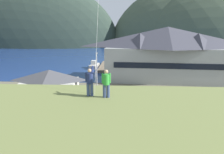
# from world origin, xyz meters

# --- Properties ---
(ground_plane) EXTENTS (600.00, 600.00, 0.00)m
(ground_plane) POSITION_xyz_m (0.00, 0.00, 0.00)
(ground_plane) COLOR #66604C
(parking_lot_pad) EXTENTS (40.00, 20.00, 0.10)m
(parking_lot_pad) POSITION_xyz_m (0.00, 5.00, 0.05)
(parking_lot_pad) COLOR gray
(parking_lot_pad) RESTS_ON ground
(bay_water) EXTENTS (360.00, 84.00, 0.03)m
(bay_water) POSITION_xyz_m (0.00, 60.00, 0.01)
(bay_water) COLOR navy
(bay_water) RESTS_ON ground
(far_hill_west_ridge) EXTENTS (109.54, 47.85, 85.30)m
(far_hill_west_ridge) POSITION_xyz_m (-56.28, 115.18, 0.00)
(far_hill_west_ridge) COLOR #2D3D33
(far_hill_west_ridge) RESTS_ON ground
(far_hill_east_peak) EXTENTS (124.84, 72.97, 88.71)m
(far_hill_east_peak) POSITION_xyz_m (55.29, 119.63, 0.00)
(far_hill_east_peak) COLOR #42513D
(far_hill_east_peak) RESTS_ON ground
(far_hill_center_saddle) EXTENTS (107.63, 65.06, 82.70)m
(far_hill_center_saddle) POSITION_xyz_m (62.23, 108.46, 0.00)
(far_hill_center_saddle) COLOR #42513D
(far_hill_center_saddle) RESTS_ON ground
(harbor_lodge) EXTENTS (26.94, 12.15, 11.02)m
(harbor_lodge) POSITION_xyz_m (9.93, 21.23, 5.85)
(harbor_lodge) COLOR #999E99
(harbor_lodge) RESTS_ON ground
(storage_shed_near_lot) EXTENTS (8.04, 5.09, 5.05)m
(storage_shed_near_lot) POSITION_xyz_m (-9.18, 5.86, 2.62)
(storage_shed_near_lot) COLOR beige
(storage_shed_near_lot) RESTS_ON ground
(wharf_dock) EXTENTS (3.20, 15.61, 0.70)m
(wharf_dock) POSITION_xyz_m (-3.85, 34.72, 0.35)
(wharf_dock) COLOR #70604C
(wharf_dock) RESTS_ON ground
(moored_boat_wharfside) EXTENTS (2.36, 5.91, 2.16)m
(moored_boat_wharfside) POSITION_xyz_m (-7.09, 34.08, 0.72)
(moored_boat_wharfside) COLOR #A8A399
(moored_boat_wharfside) RESTS_ON ground
(moored_boat_outer_mooring) EXTENTS (2.89, 6.93, 2.16)m
(moored_boat_outer_mooring) POSITION_xyz_m (-0.44, 36.65, 0.72)
(moored_boat_outer_mooring) COLOR #A8A399
(moored_boat_outer_mooring) RESTS_ON ground
(parked_car_back_row_left) EXTENTS (4.34, 2.34, 1.82)m
(parked_car_back_row_left) POSITION_xyz_m (5.18, 6.23, 1.06)
(parked_car_back_row_left) COLOR #236633
(parked_car_back_row_left) RESTS_ON parking_lot_pad
(parked_car_back_row_right) EXTENTS (4.21, 2.07, 1.82)m
(parked_car_back_row_right) POSITION_xyz_m (2.29, -0.24, 1.06)
(parked_car_back_row_right) COLOR #9EA3A8
(parked_car_back_row_right) RESTS_ON parking_lot_pad
(parked_car_front_row_red) EXTENTS (4.27, 2.19, 1.82)m
(parked_car_front_row_red) POSITION_xyz_m (-16.66, 7.54, 1.06)
(parked_car_front_row_red) COLOR silver
(parked_car_front_row_red) RESTS_ON parking_lot_pad
(parked_car_front_row_silver) EXTENTS (4.27, 2.19, 1.82)m
(parked_car_front_row_silver) POSITION_xyz_m (-1.41, 6.57, 1.06)
(parked_car_front_row_silver) COLOR navy
(parked_car_front_row_silver) RESTS_ON parking_lot_pad
(parked_car_lone_by_shed) EXTENTS (4.25, 2.15, 1.82)m
(parked_car_lone_by_shed) POSITION_xyz_m (14.95, 6.90, 1.06)
(parked_car_lone_by_shed) COLOR #9EA3A8
(parked_car_lone_by_shed) RESTS_ON parking_lot_pad
(parking_light_pole) EXTENTS (0.24, 0.78, 6.75)m
(parking_light_pole) POSITION_xyz_m (-3.29, 10.56, 4.01)
(parking_light_pole) COLOR #ADADB2
(parking_light_pole) RESTS_ON parking_lot_pad
(person_kite_flyer) EXTENTS (0.52, 0.68, 1.86)m
(person_kite_flyer) POSITION_xyz_m (-1.31, -7.76, 7.11)
(person_kite_flyer) COLOR #384770
(person_kite_flyer) RESTS_ON grassy_hill_foreground
(person_companion) EXTENTS (0.55, 0.40, 1.74)m
(person_companion) POSITION_xyz_m (-0.26, -8.01, 7.10)
(person_companion) COLOR #384770
(person_companion) RESTS_ON grassy_hill_foreground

